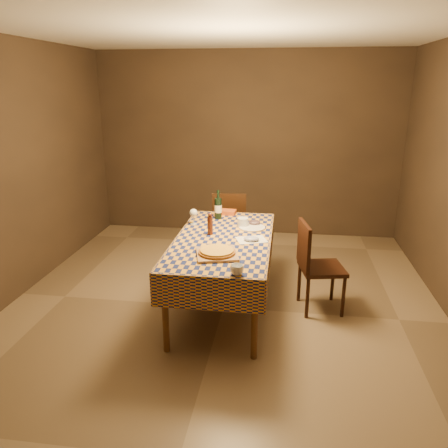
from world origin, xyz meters
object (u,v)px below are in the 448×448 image
at_px(chair_far, 229,222).
at_px(chair_right, 314,262).
at_px(white_plate, 252,228).
at_px(wine_bottle, 218,208).
at_px(pizza, 217,251).
at_px(bowl, 254,223).
at_px(cutting_board, 217,254).
at_px(dining_table, 223,245).

height_order(chair_far, chair_right, same).
bearing_deg(white_plate, wine_bottle, 143.96).
height_order(pizza, chair_right, chair_right).
bearing_deg(bowl, chair_right, -28.98).
xyz_separation_m(pizza, wine_bottle, (-0.16, 1.10, 0.09)).
relative_size(cutting_board, chair_far, 0.38).
bearing_deg(cutting_board, pizza, 0.00).
distance_m(dining_table, cutting_board, 0.47).
bearing_deg(bowl, wine_bottle, 156.84).
height_order(cutting_board, white_plate, cutting_board).
bearing_deg(white_plate, bowl, 81.71).
relative_size(dining_table, chair_right, 1.98).
xyz_separation_m(cutting_board, wine_bottle, (-0.16, 1.10, 0.11)).
distance_m(dining_table, pizza, 0.47).
bearing_deg(chair_far, bowl, -65.29).
xyz_separation_m(dining_table, chair_far, (-0.11, 1.29, -0.17)).
distance_m(pizza, bowl, 0.96).
height_order(dining_table, chair_right, chair_right).
relative_size(dining_table, bowl, 14.72).
relative_size(cutting_board, pizza, 0.86).
bearing_deg(wine_bottle, chair_right, -26.71).
bearing_deg(wine_bottle, cutting_board, -81.79).
bearing_deg(dining_table, chair_far, 94.71).
bearing_deg(wine_bottle, pizza, -81.79).
xyz_separation_m(wine_bottle, chair_far, (0.04, 0.64, -0.37)).
distance_m(dining_table, white_plate, 0.44).
bearing_deg(cutting_board, chair_far, 93.76).
bearing_deg(cutting_board, white_plate, 72.85).
bearing_deg(white_plate, chair_right, -19.93).
bearing_deg(chair_far, wine_bottle, -93.92).
relative_size(pizza, white_plate, 1.50).
height_order(wine_bottle, chair_far, wine_bottle).
bearing_deg(dining_table, cutting_board, -88.91).
distance_m(bowl, wine_bottle, 0.47).
relative_size(dining_table, white_plate, 6.67).
bearing_deg(bowl, white_plate, -98.29).
height_order(wine_bottle, white_plate, wine_bottle).
xyz_separation_m(cutting_board, pizza, (0.00, 0.00, 0.03)).
distance_m(cutting_board, chair_far, 1.77).
distance_m(cutting_board, bowl, 0.96).
height_order(bowl, wine_bottle, wine_bottle).
height_order(dining_table, bowl, bowl).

